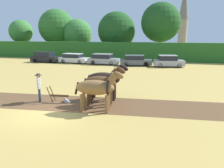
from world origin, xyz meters
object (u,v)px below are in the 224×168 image
(farmer_beside_team, at_px, (114,80))
(parked_car_center, at_px, (135,61))
(draft_horse_lead_right, at_px, (101,83))
(parked_car_left, at_px, (74,58))
(tree_center_left, at_px, (77,34))
(tree_center, at_px, (117,31))
(tree_center_right, at_px, (161,22))
(tree_left, at_px, (57,27))
(farmer_at_plow, at_px, (39,85))
(tree_far_left, at_px, (21,32))
(draft_horse_lead_left, at_px, (97,88))
(parked_car_center_right, at_px, (168,61))
(draft_horse_trail_left, at_px, (105,79))
(parked_car_far_left, at_px, (45,57))
(church_spire, at_px, (184,14))
(parked_car_center_left, at_px, (103,59))
(plow, at_px, (61,98))

(farmer_beside_team, height_order, parked_car_center, farmer_beside_team)
(draft_horse_lead_right, distance_m, parked_car_left, 20.89)
(tree_center_left, height_order, tree_center, tree_center)
(tree_center_right, relative_size, parked_car_left, 2.11)
(tree_left, relative_size, draft_horse_lead_right, 3.50)
(tree_left, height_order, farmer_at_plow, tree_left)
(tree_center, height_order, farmer_at_plow, tree_center)
(tree_far_left, bearing_deg, draft_horse_lead_left, -47.86)
(tree_far_left, height_order, parked_car_center_right, tree_far_left)
(parked_car_left, xyz_separation_m, parked_car_center, (9.43, -0.43, 0.00))
(tree_left, distance_m, draft_horse_trail_left, 35.30)
(tree_center, height_order, draft_horse_trail_left, tree_center)
(parked_car_far_left, bearing_deg, church_spire, 65.07)
(parked_car_center, bearing_deg, parked_car_left, 166.97)
(tree_center_left, bearing_deg, church_spire, 56.17)
(tree_center_left, bearing_deg, tree_far_left, -175.68)
(tree_far_left, relative_size, draft_horse_lead_left, 2.62)
(farmer_at_plow, bearing_deg, church_spire, 48.51)
(draft_horse_lead_left, bearing_deg, parked_car_center, 87.00)
(parked_car_center_left, bearing_deg, tree_far_left, 154.96)
(draft_horse_lead_right, relative_size, parked_car_far_left, 0.60)
(draft_horse_lead_left, distance_m, draft_horse_lead_right, 1.18)
(tree_left, relative_size, farmer_beside_team, 5.61)
(draft_horse_trail_left, xyz_separation_m, farmer_at_plow, (-3.86, -1.59, -0.28))
(draft_horse_trail_left, xyz_separation_m, plow, (-2.44, -1.43, -1.05))
(draft_horse_trail_left, bearing_deg, tree_center_right, 80.20)
(plow, bearing_deg, parked_car_left, 106.79)
(farmer_beside_team, bearing_deg, plow, -105.44)
(farmer_at_plow, bearing_deg, tree_center_right, 47.07)
(farmer_beside_team, bearing_deg, parked_car_center_left, 133.08)
(tree_center, distance_m, parked_car_center, 13.54)
(tree_center_left, bearing_deg, draft_horse_lead_left, -64.61)
(tree_left, relative_size, parked_car_center, 2.09)
(tree_left, distance_m, parked_car_center_right, 26.81)
(parked_car_left, bearing_deg, tree_center_left, 116.31)
(parked_car_left, height_order, parked_car_center, parked_car_center)
(tree_center_left, bearing_deg, tree_center, -5.79)
(parked_car_center_right, bearing_deg, plow, -120.00)
(draft_horse_lead_left, bearing_deg, tree_center_right, 80.97)
(tree_center_left, distance_m, parked_car_far_left, 12.60)
(tree_far_left, height_order, tree_center, tree_center)
(tree_far_left, bearing_deg, plow, -49.89)
(parked_car_center_right, bearing_deg, tree_center_right, 88.47)
(tree_center_left, xyz_separation_m, draft_horse_lead_right, (14.79, -30.23, -3.04))
(parked_car_left, bearing_deg, parked_car_center, 2.81)
(tree_left, bearing_deg, parked_car_left, -52.61)
(draft_horse_trail_left, bearing_deg, draft_horse_lead_left, -90.04)
(draft_horse_trail_left, distance_m, parked_car_far_left, 22.61)
(tree_center, relative_size, farmer_beside_team, 5.05)
(tree_left, xyz_separation_m, draft_horse_lead_right, (19.49, -30.36, -4.38))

